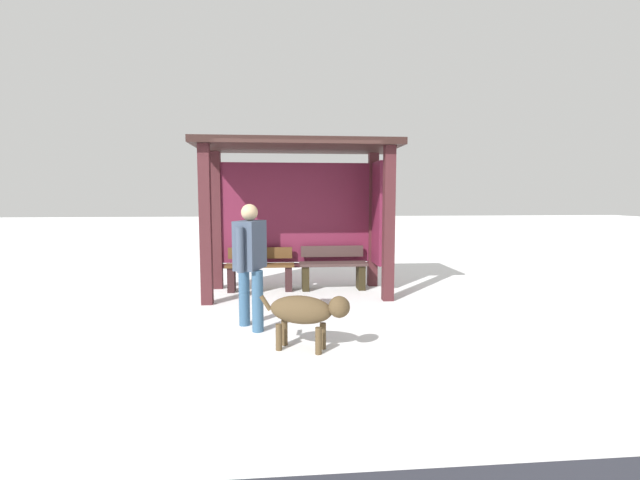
% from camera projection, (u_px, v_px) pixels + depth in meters
% --- Properties ---
extents(ground_plane, '(60.00, 60.00, 0.00)m').
position_uv_depth(ground_plane, '(298.00, 294.00, 7.51)').
color(ground_plane, white).
extents(bus_shelter, '(3.27, 1.62, 2.55)m').
position_uv_depth(bus_shelter, '(303.00, 188.00, 7.53)').
color(bus_shelter, '#441D21').
rests_on(bus_shelter, ground).
extents(bench_left_inside, '(1.20, 0.34, 0.76)m').
position_uv_depth(bench_left_inside, '(260.00, 271.00, 7.73)').
color(bench_left_inside, '#52361B').
rests_on(bench_left_inside, ground).
extents(bench_center_inside, '(1.20, 0.38, 0.77)m').
position_uv_depth(bench_center_inside, '(333.00, 269.00, 7.85)').
color(bench_center_inside, '#402E2C').
rests_on(bench_center_inside, ground).
extents(person_walking, '(0.40, 0.63, 1.57)m').
position_uv_depth(person_walking, '(250.00, 256.00, 5.46)').
color(person_walking, '#3C495E').
rests_on(person_walking, ground).
extents(dog, '(0.97, 0.53, 0.62)m').
position_uv_depth(dog, '(307.00, 311.00, 4.71)').
color(dog, '#4E3C25').
rests_on(dog, ground).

